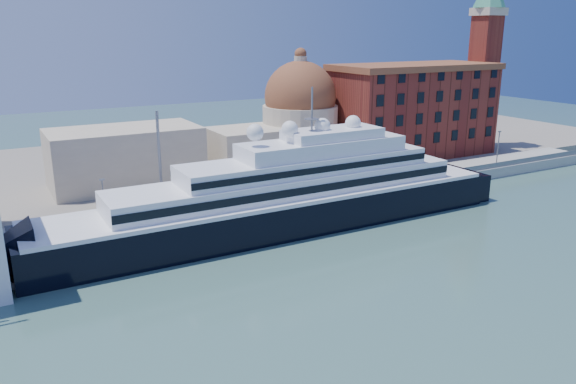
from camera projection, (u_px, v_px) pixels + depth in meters
ground at (373, 275)px, 79.12m from camera, size 400.00×400.00×0.00m
quay at (264, 204)px, 107.30m from camera, size 180.00×10.00×2.50m
land at (191, 163)px, 141.76m from camera, size 260.00×72.00×2.00m
quay_fence at (275, 201)px, 103.01m from camera, size 180.00×0.10×1.20m
superyacht at (265, 205)px, 94.59m from camera, size 94.38×13.08×28.21m
service_barge at (64, 272)px, 78.05m from camera, size 13.35×6.35×2.88m
warehouse at (413, 109)px, 143.32m from camera, size 43.00×19.00×23.25m
campanile at (485, 48)px, 150.44m from camera, size 8.40×8.40×47.00m
church at (242, 132)px, 127.52m from camera, size 66.00×18.00×25.50m
lamp_posts at (203, 170)px, 97.53m from camera, size 120.80×2.40×18.00m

